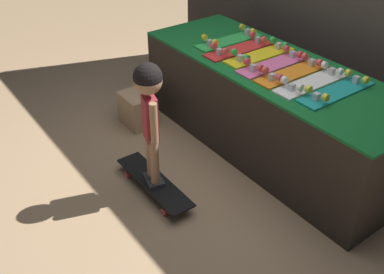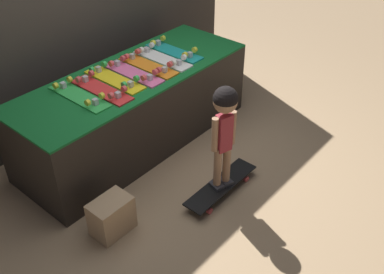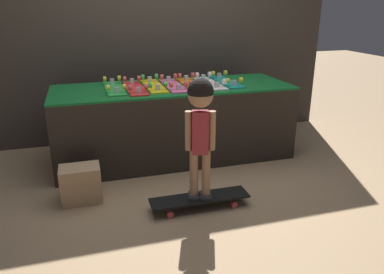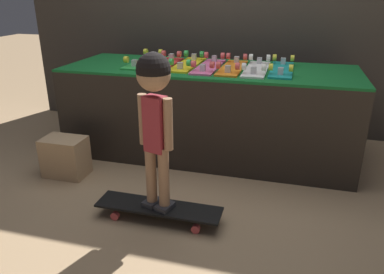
# 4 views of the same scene
# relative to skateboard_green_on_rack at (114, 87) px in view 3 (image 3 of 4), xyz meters

# --- Properties ---
(ground_plane) EXTENTS (16.00, 16.00, 0.00)m
(ground_plane) POSITION_rel_skateboard_green_on_rack_xyz_m (0.58, -0.52, -0.78)
(ground_plane) COLOR #9E7F5B
(back_wall) EXTENTS (4.20, 0.10, 2.49)m
(back_wall) POSITION_rel_skateboard_green_on_rack_xyz_m (0.58, 0.71, 0.47)
(back_wall) COLOR #332D28
(back_wall) RESTS_ON ground_plane
(display_rack) EXTENTS (2.39, 0.85, 0.76)m
(display_rack) POSITION_rel_skateboard_green_on_rack_xyz_m (0.58, -0.03, -0.40)
(display_rack) COLOR black
(display_rack) RESTS_ON ground_plane
(skateboard_green_on_rack) EXTENTS (0.17, 0.64, 0.09)m
(skateboard_green_on_rack) POSITION_rel_skateboard_green_on_rack_xyz_m (0.00, 0.00, 0.00)
(skateboard_green_on_rack) COLOR green
(skateboard_green_on_rack) RESTS_ON display_rack
(skateboard_red_on_rack) EXTENTS (0.17, 0.64, 0.09)m
(skateboard_red_on_rack) POSITION_rel_skateboard_green_on_rack_xyz_m (0.19, -0.06, 0.00)
(skateboard_red_on_rack) COLOR red
(skateboard_red_on_rack) RESTS_ON display_rack
(skateboard_yellow_on_rack) EXTENTS (0.17, 0.64, 0.09)m
(skateboard_yellow_on_rack) POSITION_rel_skateboard_green_on_rack_xyz_m (0.39, -0.00, 0.00)
(skateboard_yellow_on_rack) COLOR yellow
(skateboard_yellow_on_rack) RESTS_ON display_rack
(skateboard_pink_on_rack) EXTENTS (0.17, 0.64, 0.09)m
(skateboard_pink_on_rack) POSITION_rel_skateboard_green_on_rack_xyz_m (0.58, -0.04, 0.00)
(skateboard_pink_on_rack) COLOR pink
(skateboard_pink_on_rack) RESTS_ON display_rack
(skateboard_orange_on_rack) EXTENTS (0.17, 0.64, 0.09)m
(skateboard_orange_on_rack) POSITION_rel_skateboard_green_on_rack_xyz_m (0.77, -0.04, 0.00)
(skateboard_orange_on_rack) COLOR orange
(skateboard_orange_on_rack) RESTS_ON display_rack
(skateboard_white_on_rack) EXTENTS (0.17, 0.64, 0.09)m
(skateboard_white_on_rack) POSITION_rel_skateboard_green_on_rack_xyz_m (0.97, -0.04, 0.00)
(skateboard_white_on_rack) COLOR white
(skateboard_white_on_rack) RESTS_ON display_rack
(skateboard_teal_on_rack) EXTENTS (0.17, 0.64, 0.09)m
(skateboard_teal_on_rack) POSITION_rel_skateboard_green_on_rack_xyz_m (1.16, -0.01, 0.00)
(skateboard_teal_on_rack) COLOR teal
(skateboard_teal_on_rack) RESTS_ON display_rack
(skateboard_on_floor) EXTENTS (0.80, 0.20, 0.09)m
(skateboard_on_floor) POSITION_rel_skateboard_green_on_rack_xyz_m (0.52, -1.13, -0.70)
(skateboard_on_floor) COLOR black
(skateboard_on_floor) RESTS_ON ground_plane
(child) EXTENTS (0.22, 0.19, 0.96)m
(child) POSITION_rel_skateboard_green_on_rack_xyz_m (0.52, -1.13, -0.02)
(child) COLOR #2D2D33
(child) RESTS_ON skateboard_on_floor
(storage_box) EXTENTS (0.32, 0.22, 0.30)m
(storage_box) POSITION_rel_skateboard_green_on_rack_xyz_m (-0.38, -0.75, -0.62)
(storage_box) COLOR tan
(storage_box) RESTS_ON ground_plane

